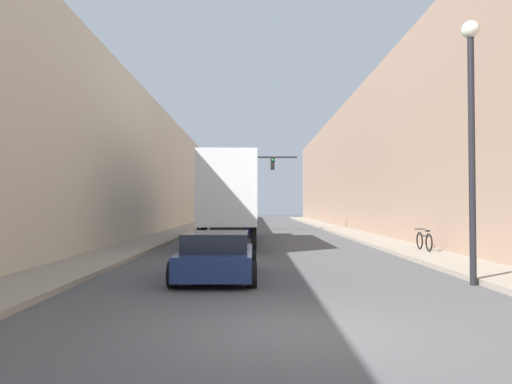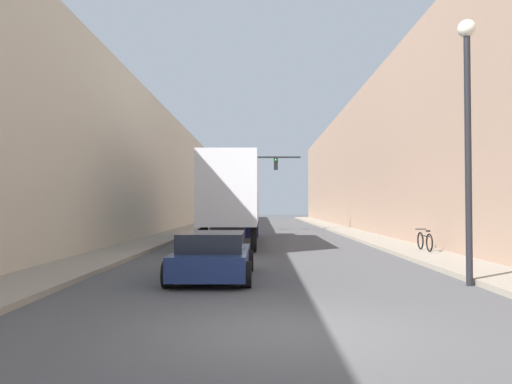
# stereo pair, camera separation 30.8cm
# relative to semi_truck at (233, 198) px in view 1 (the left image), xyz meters

# --- Properties ---
(ground_plane) EXTENTS (200.00, 200.00, 0.00)m
(ground_plane) POSITION_rel_semi_truck_xyz_m (1.72, -18.43, -2.37)
(ground_plane) COLOR #4C4C4F
(sidewalk_right) EXTENTS (2.14, 80.00, 0.15)m
(sidewalk_right) POSITION_rel_semi_truck_xyz_m (7.75, 11.57, -2.29)
(sidewalk_right) COLOR gray
(sidewalk_right) RESTS_ON ground
(sidewalk_left) EXTENTS (2.14, 80.00, 0.15)m
(sidewalk_left) POSITION_rel_semi_truck_xyz_m (-4.31, 11.57, -2.29)
(sidewalk_left) COLOR gray
(sidewalk_left) RESTS_ON ground
(building_right) EXTENTS (6.00, 80.00, 10.66)m
(building_right) POSITION_rel_semi_truck_xyz_m (11.82, 11.57, 2.96)
(building_right) COLOR #997A66
(building_right) RESTS_ON ground
(building_left) EXTENTS (6.00, 80.00, 8.93)m
(building_left) POSITION_rel_semi_truck_xyz_m (-8.38, 11.57, 2.10)
(building_left) COLOR beige
(building_left) RESTS_ON ground
(semi_truck) EXTENTS (2.51, 13.18, 4.28)m
(semi_truck) POSITION_rel_semi_truck_xyz_m (0.00, 0.00, 0.00)
(semi_truck) COLOR silver
(semi_truck) RESTS_ON ground
(sedan_car) EXTENTS (2.13, 4.29, 1.25)m
(sedan_car) POSITION_rel_semi_truck_xyz_m (0.12, -12.79, -1.76)
(sedan_car) COLOR navy
(sedan_car) RESTS_ON ground
(traffic_signal_gantry) EXTENTS (7.62, 0.35, 5.93)m
(traffic_signal_gantry) POSITION_rel_semi_truck_xyz_m (-0.93, 11.48, 1.94)
(traffic_signal_gantry) COLOR black
(traffic_signal_gantry) RESTS_ON ground
(street_lamp) EXTENTS (0.44, 0.44, 6.60)m
(street_lamp) POSITION_rel_semi_truck_xyz_m (6.53, -13.93, 1.88)
(street_lamp) COLOR black
(street_lamp) RESTS_ON ground
(parked_bicycle) EXTENTS (0.44, 1.82, 0.86)m
(parked_bicycle) POSITION_rel_semi_truck_xyz_m (8.03, -6.05, -1.84)
(parked_bicycle) COLOR black
(parked_bicycle) RESTS_ON sidewalk_right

